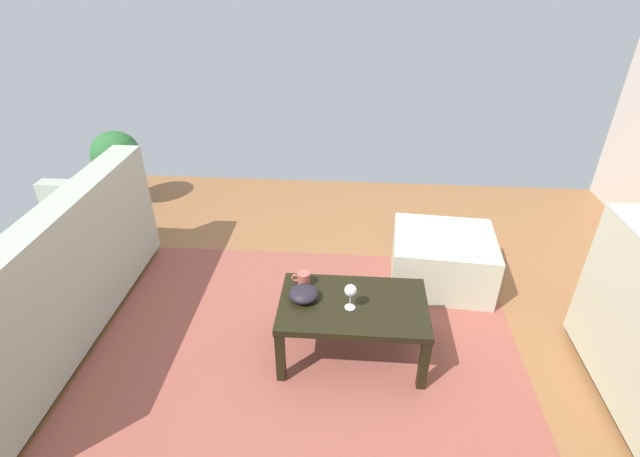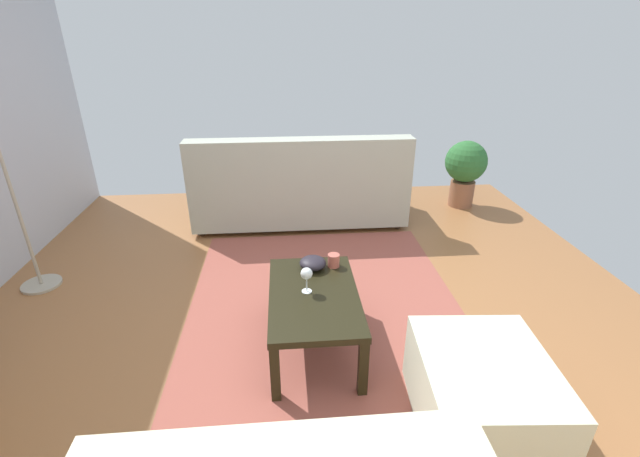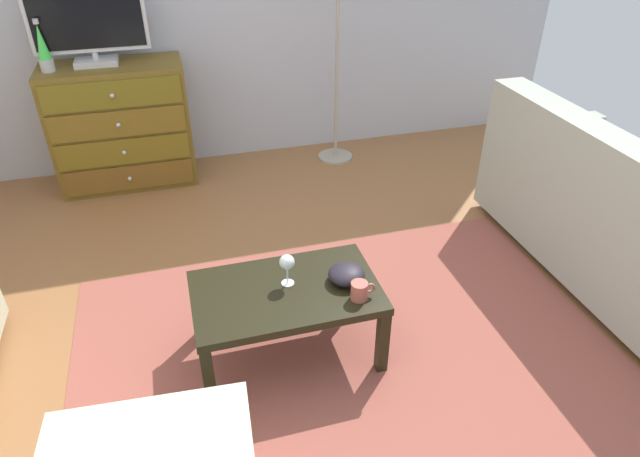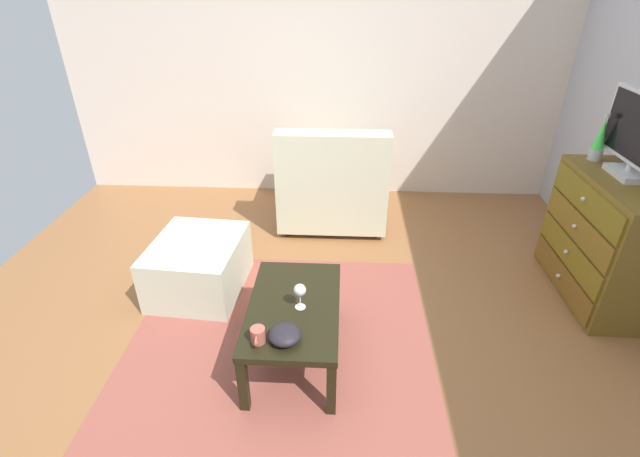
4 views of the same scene
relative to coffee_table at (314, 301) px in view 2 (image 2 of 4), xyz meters
The scene contains 9 objects.
ground_plane 0.38m from the coffee_table, 51.44° to the left, with size 5.56×5.07×0.05m, color #956038.
area_rug 0.45m from the coffee_table, 21.53° to the right, with size 2.60×1.90×0.01m, color #974D41.
coffee_table is the anchor object (origin of this frame).
wine_glass 0.17m from the coffee_table, 64.06° to the left, with size 0.07×0.07×0.16m.
mug 0.35m from the coffee_table, 26.50° to the right, with size 0.11×0.08×0.08m.
bowl_decorative 0.30m from the coffee_table, ahead, with size 0.17×0.17×0.08m, color black.
couch_large 1.93m from the coffee_table, ahead, with size 0.85×2.05×0.90m.
ottoman 1.00m from the coffee_table, 129.85° to the right, with size 0.70×0.60×0.39m, color beige.
potted_plant 2.84m from the coffee_table, 39.18° to the right, with size 0.44×0.44×0.72m.
Camera 2 is at (-2.16, 0.05, 1.78)m, focal length 23.99 mm.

